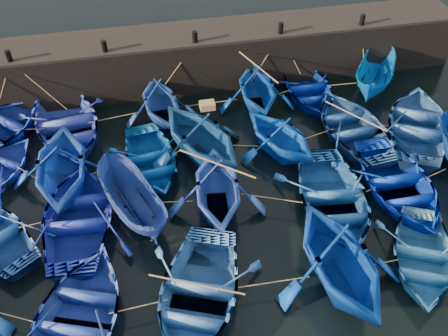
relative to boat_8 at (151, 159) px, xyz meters
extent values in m
plane|color=black|center=(2.70, -4.55, -0.45)|extent=(120.00, 120.00, 0.00)
cube|color=black|center=(2.70, 5.95, 0.80)|extent=(26.00, 2.50, 2.50)
cube|color=black|center=(2.70, 5.95, 2.11)|extent=(26.00, 2.50, 0.12)
cylinder|color=black|center=(-5.30, 5.05, 2.42)|extent=(0.24, 0.24, 0.50)
cylinder|color=black|center=(-1.30, 5.05, 2.42)|extent=(0.24, 0.24, 0.50)
cylinder|color=black|center=(2.70, 5.05, 2.42)|extent=(0.24, 0.24, 0.50)
cylinder|color=black|center=(6.70, 5.05, 2.42)|extent=(0.24, 0.24, 0.50)
cylinder|color=black|center=(10.70, 5.05, 2.42)|extent=(0.24, 0.24, 0.50)
imported|color=blue|center=(-3.36, 2.77, 0.13)|extent=(4.96, 6.25, 1.17)
imported|color=#1E489F|center=(0.75, 3.11, 0.56)|extent=(3.60, 4.08, 2.01)
imported|color=#0841AB|center=(5.16, 3.15, 0.61)|extent=(3.76, 4.27, 2.12)
imported|color=#02228D|center=(7.75, 3.37, 0.01)|extent=(3.20, 4.46, 0.92)
imported|color=blue|center=(11.02, 3.30, 0.39)|extent=(3.82, 4.49, 1.68)
imported|color=#133EA8|center=(-3.33, -0.53, 0.81)|extent=(4.22, 4.87, 2.52)
imported|color=#064B98|center=(0.00, 0.00, 0.00)|extent=(3.66, 4.71, 0.90)
imported|color=navy|center=(2.06, 0.16, 0.80)|extent=(5.76, 6.06, 2.50)
imported|color=blue|center=(5.26, -0.20, 0.56)|extent=(4.66, 4.90, 2.02)
imported|color=navy|center=(8.68, 0.23, 0.09)|extent=(4.29, 5.60, 1.08)
imported|color=#26558F|center=(11.47, -0.29, 0.12)|extent=(6.05, 6.71, 1.14)
imported|color=#182899|center=(-2.82, -2.57, 0.10)|extent=(4.10, 5.49, 1.09)
imported|color=navy|center=(-0.91, -2.49, 0.36)|extent=(3.00, 4.45, 1.61)
imported|color=blue|center=(2.16, -2.69, 0.66)|extent=(4.11, 4.62, 2.22)
imported|color=#18559C|center=(6.29, -3.68, 0.10)|extent=(4.34, 5.69, 1.11)
imported|color=#042BC8|center=(9.00, -3.39, 0.09)|extent=(3.77, 5.22, 1.07)
imported|color=navy|center=(-2.83, -6.70, 0.10)|extent=(5.33, 6.21, 1.09)
imported|color=#2C62AE|center=(0.76, -6.59, 0.09)|extent=(5.34, 6.17, 1.07)
imported|color=#0538A6|center=(5.26, -6.67, 0.81)|extent=(4.66, 5.24, 2.52)
imported|color=#3881D5|center=(8.31, -6.64, 0.00)|extent=(4.62, 5.22, 0.90)
cube|color=#9C7C44|center=(2.36, 0.16, 2.19)|extent=(0.57, 0.42, 0.27)
cylinder|color=tan|center=(-4.90, 2.85, 0.10)|extent=(1.30, 0.19, 0.04)
cylinder|color=tan|center=(-1.31, 2.94, 0.10)|extent=(2.31, 0.38, 0.04)
cylinder|color=tan|center=(2.95, 3.13, 0.10)|extent=(2.61, 0.08, 0.04)
cylinder|color=tan|center=(6.46, 3.26, 0.10)|extent=(0.80, 0.26, 0.04)
cylinder|color=tan|center=(9.39, 3.34, 0.10)|extent=(1.47, 0.11, 0.04)
cylinder|color=tan|center=(-4.72, 0.01, 0.10)|extent=(1.00, 1.09, 0.04)
cylinder|color=tan|center=(-1.67, -0.26, 0.10)|extent=(1.54, 0.56, 0.04)
cylinder|color=tan|center=(1.03, 0.08, 0.10)|extent=(0.28, 0.19, 0.04)
cylinder|color=tan|center=(3.66, -0.02, 0.10)|extent=(1.40, 0.40, 0.04)
cylinder|color=tan|center=(6.97, 0.01, 0.10)|extent=(1.63, 0.47, 0.04)
cylinder|color=tan|center=(10.07, -0.03, 0.10)|extent=(1.01, 0.54, 0.04)
cylinder|color=tan|center=(-4.29, -2.64, 0.10)|extent=(1.15, 0.17, 0.04)
cylinder|color=tan|center=(-1.86, -2.53, 0.10)|extent=(0.12, 0.11, 0.04)
cylinder|color=tan|center=(0.62, -2.59, 0.10)|extent=(1.28, 0.24, 0.04)
cylinder|color=tan|center=(4.22, -3.19, 0.10)|extent=(2.34, 1.02, 0.04)
cylinder|color=tan|center=(7.64, -3.54, 0.10)|extent=(0.92, 0.32, 0.04)
cylinder|color=tan|center=(10.53, -3.21, 0.10)|extent=(1.27, 0.40, 0.04)
cylinder|color=tan|center=(-4.63, -6.25, 0.10)|extent=(1.82, 0.93, 0.04)
cylinder|color=tan|center=(-1.04, -6.64, 0.10)|extent=(1.79, 0.14, 0.04)
cylinder|color=tan|center=(3.01, -6.63, 0.10)|extent=(2.70, 0.12, 0.04)
cylinder|color=tan|center=(6.78, -6.65, 0.10)|extent=(1.25, 0.07, 0.04)
cylinder|color=tan|center=(-5.88, 4.54, 1.14)|extent=(1.19, 0.87, 2.09)
cylinder|color=tan|center=(-4.33, 4.46, 1.14)|extent=(1.98, 1.02, 2.10)
cylinder|color=tan|center=(1.72, 4.63, 1.14)|extent=(1.98, 0.68, 2.10)
cylinder|color=tan|center=(5.93, 4.65, 1.14)|extent=(1.58, 0.64, 2.09)
cylinder|color=tan|center=(7.23, 4.76, 1.14)|extent=(1.10, 0.42, 2.09)
cylinder|color=tan|center=(10.86, 4.72, 1.14)|extent=(0.38, 0.49, 2.08)
cylinder|color=#99724C|center=(5.16, 3.15, 1.70)|extent=(1.08, 2.84, 0.06)
cylinder|color=#99724C|center=(8.68, 0.23, 0.66)|extent=(1.77, 2.49, 0.06)
cylinder|color=#99724C|center=(2.16, -2.69, 1.80)|extent=(2.34, 1.97, 0.06)
cylinder|color=#99724C|center=(0.76, -6.59, 0.65)|extent=(2.74, 1.32, 0.06)
camera|label=1|loc=(-0.15, -15.05, 13.45)|focal=40.00mm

